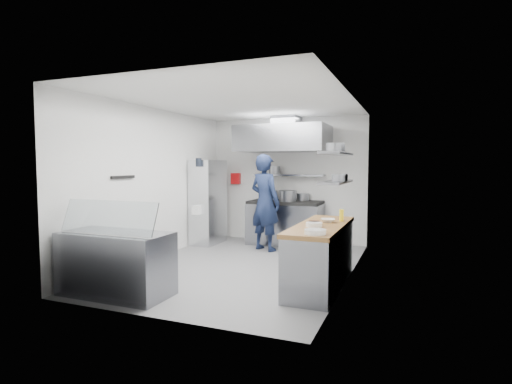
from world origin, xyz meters
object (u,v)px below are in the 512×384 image
at_px(wire_rack, 208,202).
at_px(gas_range, 285,224).
at_px(display_case, 116,264).
at_px(chef, 265,202).

bearing_deg(wire_rack, gas_range, 17.73).
bearing_deg(display_case, chef, 75.24).
relative_size(wire_rack, display_case, 1.23).
xyz_separation_m(gas_range, chef, (-0.21, -0.72, 0.53)).
distance_m(chef, display_case, 3.53).
distance_m(wire_rack, display_case, 3.65).
distance_m(gas_range, chef, 0.92).
bearing_deg(wire_rack, chef, -8.17).
height_order(gas_range, display_case, gas_range).
bearing_deg(chef, wire_rack, 13.46).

